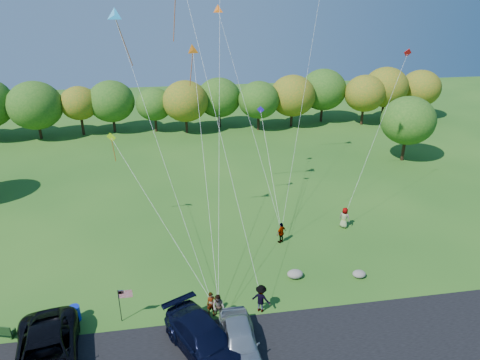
% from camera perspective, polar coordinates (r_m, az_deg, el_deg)
% --- Properties ---
extents(ground, '(140.00, 140.00, 0.00)m').
position_cam_1_polar(ground, '(27.56, -2.77, -16.73)').
color(ground, '#235518').
rests_on(ground, ground).
extents(asphalt_lane, '(44.00, 6.00, 0.06)m').
position_cam_1_polar(asphalt_lane, '(24.64, -1.59, -22.64)').
color(asphalt_lane, black).
rests_on(asphalt_lane, ground).
extents(treeline, '(75.64, 27.41, 8.34)m').
position_cam_1_polar(treeline, '(58.35, -5.75, 10.49)').
color(treeline, '#322212').
rests_on(treeline, ground).
extents(minivan_dark, '(4.23, 7.13, 1.86)m').
position_cam_1_polar(minivan_dark, '(25.41, -24.43, -20.52)').
color(minivan_dark, black).
rests_on(minivan_dark, asphalt_lane).
extents(minivan_navy, '(4.89, 6.51, 1.76)m').
position_cam_1_polar(minivan_navy, '(24.32, -4.71, -20.48)').
color(minivan_navy, black).
rests_on(minivan_navy, asphalt_lane).
extents(minivan_silver, '(1.97, 4.80, 1.63)m').
position_cam_1_polar(minivan_silver, '(24.28, -0.02, -20.68)').
color(minivan_silver, '#AAAFB5').
rests_on(minivan_silver, asphalt_lane).
extents(flyer_a, '(0.61, 0.45, 1.55)m').
position_cam_1_polar(flyer_a, '(26.71, -3.85, -16.12)').
color(flyer_a, '#4C4C59').
rests_on(flyer_a, ground).
extents(flyer_b, '(1.00, 0.96, 1.62)m').
position_cam_1_polar(flyer_b, '(26.42, -2.90, -16.53)').
color(flyer_b, '#4C4C59').
rests_on(flyer_b, ground).
extents(flyer_c, '(1.36, 1.20, 1.83)m').
position_cam_1_polar(flyer_c, '(26.83, 2.82, -15.49)').
color(flyer_c, '#4C4C59').
rests_on(flyer_c, ground).
extents(flyer_d, '(1.05, 0.92, 1.70)m').
position_cam_1_polar(flyer_d, '(33.44, 5.53, -7.01)').
color(flyer_d, '#4C4C59').
rests_on(flyer_d, ground).
extents(flyer_e, '(1.01, 1.02, 1.77)m').
position_cam_1_polar(flyer_e, '(36.34, 13.75, -4.90)').
color(flyer_e, '#4C4C59').
rests_on(flyer_e, ground).
extents(trash_barrel, '(0.64, 0.64, 0.96)m').
position_cam_1_polar(trash_barrel, '(28.20, -21.17, -16.26)').
color(trash_barrel, '#0B21AC').
rests_on(trash_barrel, ground).
extents(flag_assembly, '(0.83, 0.54, 2.23)m').
position_cam_1_polar(flag_assembly, '(26.54, -15.34, -14.94)').
color(flag_assembly, black).
rests_on(flag_assembly, ground).
extents(boulder_near, '(1.09, 0.86, 0.55)m').
position_cam_1_polar(boulder_near, '(30.07, 7.36, -12.32)').
color(boulder_near, gray).
rests_on(boulder_near, ground).
extents(boulder_far, '(0.91, 0.76, 0.48)m').
position_cam_1_polar(boulder_far, '(30.99, 15.60, -11.97)').
color(boulder_far, slate).
rests_on(boulder_far, ground).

